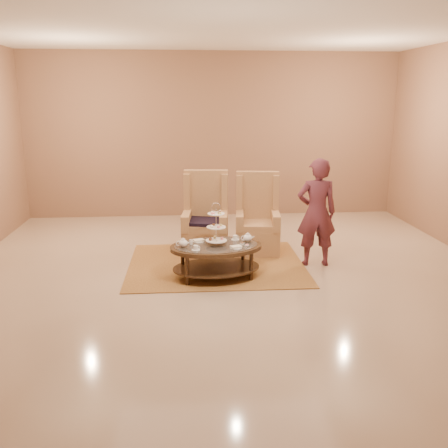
{
  "coord_description": "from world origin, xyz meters",
  "views": [
    {
      "loc": [
        -0.65,
        -6.86,
        2.54
      ],
      "look_at": [
        -0.07,
        0.2,
        0.75
      ],
      "focal_mm": 40.0,
      "sensor_mm": 36.0,
      "label": 1
    }
  ],
  "objects": [
    {
      "name": "armchair_left",
      "position": [
        -0.3,
        1.23,
        0.46
      ],
      "size": [
        0.81,
        0.83,
        1.37
      ],
      "rotation": [
        0.0,
        0.0,
        -0.1
      ],
      "color": "tan",
      "rests_on": "ground"
    },
    {
      "name": "armchair_right",
      "position": [
        0.58,
        1.25,
        0.45
      ],
      "size": [
        0.8,
        0.82,
        1.33
      ],
      "rotation": [
        0.0,
        0.0,
        -0.11
      ],
      "color": "tan",
      "rests_on": "ground"
    },
    {
      "name": "ceiling",
      "position": [
        0.0,
        0.0,
        0.0
      ],
      "size": [
        8.0,
        8.0,
        0.02
      ],
      "primitive_type": "cube",
      "color": "silver",
      "rests_on": "ground"
    },
    {
      "name": "person",
      "position": [
        1.37,
        0.44,
        0.84
      ],
      "size": [
        0.63,
        0.43,
        1.67
      ],
      "rotation": [
        0.0,
        0.0,
        3.1
      ],
      "color": "#552430",
      "rests_on": "ground"
    },
    {
      "name": "wall_back",
      "position": [
        0.0,
        4.0,
        1.75
      ],
      "size": [
        8.0,
        0.04,
        3.5
      ],
      "primitive_type": "cube",
      "color": "#8A634B",
      "rests_on": "ground"
    },
    {
      "name": "rug",
      "position": [
        -0.17,
        0.55,
        0.01
      ],
      "size": [
        2.74,
        2.29,
        0.01
      ],
      "rotation": [
        0.0,
        0.0,
        -0.01
      ],
      "color": "#AA7F3C",
      "rests_on": "ground"
    },
    {
      "name": "tea_table",
      "position": [
        -0.2,
        -0.02,
        0.41
      ],
      "size": [
        1.44,
        1.08,
        1.11
      ],
      "rotation": [
        0.0,
        0.0,
        0.13
      ],
      "color": "black",
      "rests_on": "ground"
    },
    {
      "name": "ground",
      "position": [
        0.0,
        0.0,
        0.0
      ],
      "size": [
        8.0,
        8.0,
        0.0
      ],
      "primitive_type": "plane",
      "color": "tan",
      "rests_on": "ground"
    }
  ]
}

